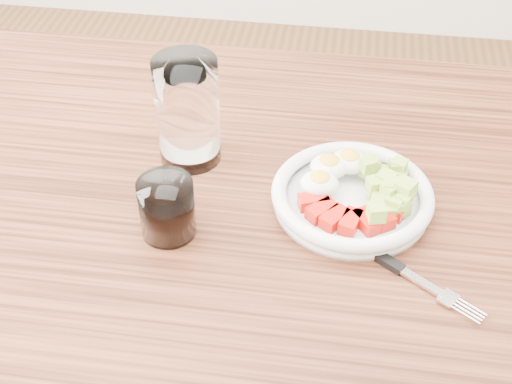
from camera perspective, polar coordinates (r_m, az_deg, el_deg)
dining_table at (r=1.06m, az=0.46°, el=-5.73°), size 1.50×0.90×0.77m
bowl at (r=1.00m, az=7.76°, el=-0.15°), size 0.23×0.23×0.06m
fork at (r=0.93m, az=10.45°, el=-5.48°), size 0.19×0.14×0.01m
water_glass at (r=1.04m, az=-5.49°, el=6.44°), size 0.09×0.09×0.17m
coffee_glass at (r=0.94m, az=-7.14°, el=-1.31°), size 0.07×0.07×0.08m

